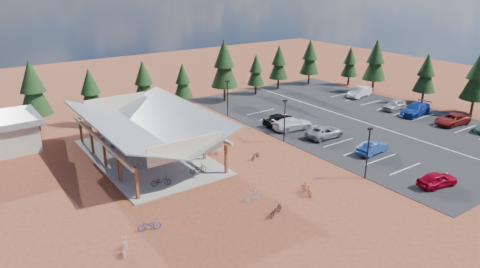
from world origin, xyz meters
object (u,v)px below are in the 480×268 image
(trash_bin_1, at_px, (200,143))
(car_1, at_px, (372,147))
(bike_2, at_px, (116,146))
(bike_6, at_px, (167,147))
(car_9, at_px, (360,92))
(lamp_post_2, at_px, (228,96))
(car_8, at_px, (394,105))
(car_3, at_px, (293,124))
(bike_12, at_px, (276,210))
(car_6, at_px, (452,119))
(bike_9, at_px, (125,246))
(bike_16, at_px, (256,156))
(bike_1, at_px, (133,163))
(car_2, at_px, (325,132))
(lamp_post_0, at_px, (368,150))
(bike_11, at_px, (306,189))
(car_0, at_px, (437,179))
(lamp_post_1, at_px, (285,118))
(bike_15, at_px, (184,140))
(trash_bin_0, at_px, (200,146))
(car_7, at_px, (415,109))
(bike_0, at_px, (161,181))
(bike_5, at_px, (156,151))
(bike_7, at_px, (142,137))
(bike_10, at_px, (149,225))
(bike_3, at_px, (117,143))
(bike_14, at_px, (214,150))
(bike_pavilion, at_px, (145,123))
(bike_4, at_px, (198,169))
(car_4, at_px, (279,119))
(bike_13, at_px, (253,196))

(trash_bin_1, xyz_separation_m, car_1, (14.52, -12.56, 0.29))
(bike_2, distance_m, bike_6, 5.81)
(trash_bin_1, relative_size, car_9, 0.18)
(lamp_post_2, height_order, car_8, lamp_post_2)
(trash_bin_1, distance_m, car_3, 12.78)
(bike_12, relative_size, car_6, 0.36)
(bike_9, distance_m, bike_16, 19.15)
(bike_1, height_order, car_9, car_9)
(car_2, bearing_deg, lamp_post_0, 155.40)
(bike_1, distance_m, bike_11, 17.61)
(bike_6, height_order, car_6, car_6)
(car_0, height_order, car_3, car_3)
(lamp_post_1, xyz_separation_m, bike_11, (-6.95, -11.17, -2.44))
(bike_15, bearing_deg, lamp_post_1, -166.46)
(trash_bin_0, relative_size, car_7, 0.16)
(bike_0, xyz_separation_m, bike_6, (4.31, 7.62, -0.07))
(trash_bin_1, relative_size, bike_0, 0.49)
(bike_12, relative_size, car_8, 0.43)
(bike_2, xyz_separation_m, bike_5, (2.92, -4.23, 0.08))
(bike_7, relative_size, bike_12, 0.95)
(car_0, bearing_deg, bike_0, 65.59)
(bike_10, xyz_separation_m, bike_12, (9.35, -3.82, 0.02))
(bike_2, height_order, bike_10, bike_10)
(bike_3, xyz_separation_m, bike_14, (8.02, -7.94, -0.18))
(bike_0, xyz_separation_m, bike_11, (9.94, -8.84, -0.05))
(car_1, bearing_deg, bike_0, 70.45)
(bike_pavilion, xyz_separation_m, trash_bin_0, (5.56, -1.57, -3.37))
(trash_bin_1, height_order, bike_4, bike_4)
(bike_16, relative_size, car_1, 0.40)
(bike_2, distance_m, bike_5, 5.14)
(bike_6, relative_size, bike_11, 0.88)
(bike_9, distance_m, car_0, 28.19)
(lamp_post_0, height_order, car_4, lamp_post_0)
(bike_5, bearing_deg, bike_12, -151.47)
(bike_7, xyz_separation_m, bike_13, (2.14, -18.95, -0.14))
(bike_4, bearing_deg, trash_bin_0, -24.71)
(bike_1, xyz_separation_m, bike_10, (-3.28, -11.45, -0.14))
(bike_2, height_order, bike_7, bike_7)
(bike_10, bearing_deg, car_4, 134.75)
(lamp_post_1, xyz_separation_m, trash_bin_1, (-8.97, 4.20, -2.53))
(car_4, bearing_deg, bike_6, 87.99)
(bike_pavilion, bearing_deg, bike_7, 74.01)
(lamp_post_0, distance_m, car_7, 24.01)
(bike_5, distance_m, car_3, 18.05)
(car_8, bearing_deg, bike_5, -101.04)
(lamp_post_0, relative_size, bike_5, 3.24)
(bike_1, height_order, bike_7, bike_7)
(bike_11, xyz_separation_m, car_0, (11.00, -5.78, 0.19))
(trash_bin_1, relative_size, car_0, 0.22)
(trash_bin_0, distance_m, bike_7, 7.50)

